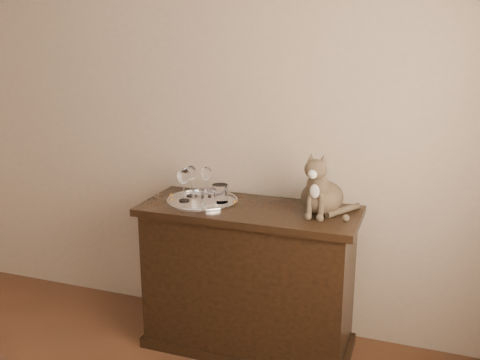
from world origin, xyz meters
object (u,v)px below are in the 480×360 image
object	(u,v)px
tray	(202,201)
wine_glass_a	(191,181)
cat	(323,181)
tumbler_b	(199,197)
tumbler_c	(220,193)
wine_glass_c	(184,185)
tumbler_a	(209,198)
wine_glass_b	(207,181)
sideboard	(249,279)

from	to	relation	value
tray	wine_glass_a	bearing A→B (deg)	145.32
cat	tumbler_b	bearing A→B (deg)	-163.24
wine_glass_a	tumbler_c	xyz separation A→B (m)	(0.20, -0.06, -0.04)
wine_glass_a	wine_glass_c	world-z (taller)	wine_glass_c
wine_glass_c	tumbler_c	distance (m)	0.21
wine_glass_c	tumbler_a	size ratio (longest dim) A/B	2.06
tumbler_a	cat	bearing A→B (deg)	11.56
wine_glass_a	wine_glass_c	distance (m)	0.11
wine_glass_c	tumbler_c	size ratio (longest dim) A/B	1.91
wine_glass_b	sideboard	bearing A→B (deg)	-21.57
tray	cat	world-z (taller)	cat
wine_glass_c	tumbler_a	distance (m)	0.18
wine_glass_c	tumbler_c	bearing A→B (deg)	14.18
tumbler_b	tumbler_a	bearing A→B (deg)	-0.68
wine_glass_b	tumbler_a	distance (m)	0.22
tray	tumbler_a	xyz separation A→B (m)	(0.07, -0.08, 0.05)
sideboard	wine_glass_a	world-z (taller)	wine_glass_a
sideboard	tray	world-z (taller)	tray
wine_glass_a	tumbler_b	xyz separation A→B (m)	(0.12, -0.15, -0.05)
sideboard	tumbler_c	distance (m)	0.52
tray	wine_glass_c	bearing A→B (deg)	-158.11
sideboard	wine_glass_b	xyz separation A→B (m)	(-0.30, 0.12, 0.52)
wine_glass_a	wine_glass_b	distance (m)	0.09
tumbler_c	wine_glass_c	bearing A→B (deg)	-165.82
wine_glass_b	wine_glass_c	bearing A→B (deg)	-115.15
sideboard	wine_glass_b	size ratio (longest dim) A/B	7.07
cat	wine_glass_b	bearing A→B (deg)	-179.59
tumbler_c	sideboard	bearing A→B (deg)	-5.42
sideboard	tray	size ratio (longest dim) A/B	3.00
wine_glass_c	sideboard	bearing A→B (deg)	5.03
sideboard	tumbler_a	xyz separation A→B (m)	(-0.21, -0.07, 0.48)
tumbler_a	tumbler_c	xyz separation A→B (m)	(0.03, 0.09, 0.00)
sideboard	tumbler_c	size ratio (longest dim) A/B	11.99
tray	tumbler_a	bearing A→B (deg)	-46.47
wine_glass_b	tray	bearing A→B (deg)	-79.01
tumbler_b	tumbler_c	size ratio (longest dim) A/B	0.87
wine_glass_b	tumbler_b	xyz separation A→B (m)	(0.04, -0.19, -0.04)
tray	wine_glass_b	distance (m)	0.15
wine_glass_a	wine_glass_b	xyz separation A→B (m)	(0.08, 0.05, -0.00)
tumbler_a	tumbler_c	world-z (taller)	tumbler_c
sideboard	tumbler_b	xyz separation A→B (m)	(-0.27, -0.07, 0.48)
tray	tumbler_b	size ratio (longest dim) A/B	4.59
wine_glass_c	tumbler_a	world-z (taller)	wine_glass_c
wine_glass_c	tumbler_c	world-z (taller)	wine_glass_c
wine_glass_b	cat	size ratio (longest dim) A/B	0.50
tumbler_b	tumbler_c	bearing A→B (deg)	45.44
wine_glass_a	wine_glass_b	size ratio (longest dim) A/B	1.06
tray	wine_glass_a	distance (m)	0.15
wine_glass_b	wine_glass_c	size ratio (longest dim) A/B	0.89
wine_glass_b	tumbler_a	xyz separation A→B (m)	(0.10, -0.19, -0.04)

